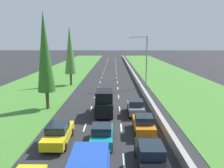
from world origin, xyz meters
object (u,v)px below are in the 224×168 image
(black_van_centre_lane, at_px, (104,102))
(yellow_sedan_left_lane, at_px, (58,133))
(poplar_tree_third, at_px, (70,50))
(orange_hatchback_right_lane, at_px, (143,124))
(black_sedan_right_lane, at_px, (151,156))
(street_light_mast, at_px, (145,58))
(grey_hatchback_right_lane, at_px, (135,107))
(poplar_tree_second, at_px, (45,52))
(teal_hatchback_centre_lane, at_px, (102,135))

(black_van_centre_lane, distance_m, yellow_sedan_left_lane, 7.91)
(poplar_tree_third, bearing_deg, orange_hatchback_right_lane, -64.11)
(black_sedan_right_lane, bearing_deg, street_light_mast, 83.36)
(grey_hatchback_right_lane, xyz_separation_m, street_light_mast, (2.87, 14.37, 4.40))
(street_light_mast, bearing_deg, orange_hatchback_right_lane, -97.72)
(street_light_mast, bearing_deg, grey_hatchback_right_lane, -101.29)
(black_van_centre_lane, xyz_separation_m, poplar_tree_third, (-7.04, 17.04, 5.09))
(grey_hatchback_right_lane, bearing_deg, yellow_sedan_left_lane, -133.90)
(poplar_tree_second, bearing_deg, teal_hatchback_centre_lane, -53.02)
(yellow_sedan_left_lane, height_order, poplar_tree_second, poplar_tree_second)
(orange_hatchback_right_lane, height_order, yellow_sedan_left_lane, orange_hatchback_right_lane)
(teal_hatchback_centre_lane, relative_size, grey_hatchback_right_lane, 1.00)
(black_van_centre_lane, bearing_deg, orange_hatchback_right_lane, -53.98)
(orange_hatchback_right_lane, bearing_deg, street_light_mast, 82.28)
(teal_hatchback_centre_lane, distance_m, black_van_centre_lane, 7.41)
(black_sedan_right_lane, xyz_separation_m, orange_hatchback_right_lane, (0.27, 5.52, 0.02))
(teal_hatchback_centre_lane, relative_size, yellow_sedan_left_lane, 0.87)
(grey_hatchback_right_lane, height_order, yellow_sedan_left_lane, grey_hatchback_right_lane)
(black_van_centre_lane, relative_size, street_light_mast, 0.54)
(teal_hatchback_centre_lane, relative_size, street_light_mast, 0.43)
(poplar_tree_second, height_order, street_light_mast, poplar_tree_second)
(grey_hatchback_right_lane, xyz_separation_m, poplar_tree_third, (-10.53, 16.95, 5.65))
(black_van_centre_lane, bearing_deg, poplar_tree_third, 112.45)
(black_sedan_right_lane, height_order, black_van_centre_lane, black_van_centre_lane)
(black_sedan_right_lane, relative_size, street_light_mast, 0.50)
(grey_hatchback_right_lane, bearing_deg, teal_hatchback_centre_lane, -114.27)
(black_sedan_right_lane, height_order, poplar_tree_second, poplar_tree_second)
(black_sedan_right_lane, bearing_deg, poplar_tree_second, 129.48)
(poplar_tree_third, bearing_deg, teal_hatchback_centre_lane, -73.68)
(black_van_centre_lane, bearing_deg, yellow_sedan_left_lane, -115.83)
(poplar_tree_second, bearing_deg, grey_hatchback_right_lane, -10.82)
(poplar_tree_second, relative_size, poplar_tree_third, 1.07)
(orange_hatchback_right_lane, relative_size, black_van_centre_lane, 0.80)
(black_sedan_right_lane, distance_m, street_light_mast, 25.62)
(yellow_sedan_left_lane, bearing_deg, black_sedan_right_lane, -27.05)
(black_van_centre_lane, distance_m, poplar_tree_second, 9.15)
(black_sedan_right_lane, relative_size, teal_hatchback_centre_lane, 1.15)
(black_van_centre_lane, relative_size, poplar_tree_second, 0.42)
(black_van_centre_lane, xyz_separation_m, grey_hatchback_right_lane, (3.48, 0.09, -0.56))
(teal_hatchback_centre_lane, distance_m, poplar_tree_third, 26.07)
(grey_hatchback_right_lane, height_order, poplar_tree_second, poplar_tree_second)
(yellow_sedan_left_lane, distance_m, street_light_mast, 24.09)
(black_sedan_right_lane, distance_m, grey_hatchback_right_lane, 10.70)
(black_van_centre_lane, distance_m, street_light_mast, 16.25)
(poplar_tree_second, height_order, poplar_tree_third, poplar_tree_second)
(orange_hatchback_right_lane, xyz_separation_m, black_van_centre_lane, (-3.70, 5.09, 0.56))
(black_sedan_right_lane, xyz_separation_m, teal_hatchback_centre_lane, (-3.33, 3.22, 0.02))
(street_light_mast, bearing_deg, black_van_centre_lane, -113.72)
(black_van_centre_lane, distance_m, poplar_tree_third, 19.13)
(teal_hatchback_centre_lane, bearing_deg, grey_hatchback_right_lane, 65.73)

